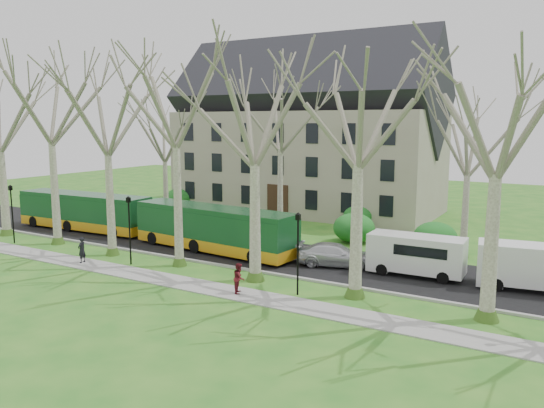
{
  "coord_description": "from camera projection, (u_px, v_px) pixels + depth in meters",
  "views": [
    {
      "loc": [
        18.34,
        -24.84,
        8.99
      ],
      "look_at": [
        2.11,
        3.0,
        4.0
      ],
      "focal_mm": 35.0,
      "sensor_mm": 36.0,
      "label": 1
    }
  ],
  "objects": [
    {
      "name": "sidewalk",
      "position": [
        190.0,
        284.0,
        29.58
      ],
      "size": [
        70.0,
        2.0,
        0.06
      ],
      "primitive_type": "cube",
      "color": "gray",
      "rests_on": "ground"
    },
    {
      "name": "ground",
      "position": [
        216.0,
        274.0,
        31.72
      ],
      "size": [
        120.0,
        120.0,
        0.0
      ],
      "primitive_type": "plane",
      "color": "#297120",
      "rests_on": "ground"
    },
    {
      "name": "tree_row_verge",
      "position": [
        218.0,
        157.0,
        30.9
      ],
      "size": [
        49.0,
        7.0,
        14.0
      ],
      "color": "gray",
      "rests_on": "ground"
    },
    {
      "name": "bus_follow",
      "position": [
        213.0,
        228.0,
        36.92
      ],
      "size": [
        13.0,
        3.87,
        3.2
      ],
      "primitive_type": null,
      "rotation": [
        0.0,
        0.0,
        -0.09
      ],
      "color": "#134521",
      "rests_on": "road"
    },
    {
      "name": "sedan",
      "position": [
        335.0,
        255.0,
        33.19
      ],
      "size": [
        5.19,
        3.29,
        1.4
      ],
      "primitive_type": "imported",
      "rotation": [
        0.0,
        0.0,
        1.87
      ],
      "color": "silver",
      "rests_on": "road"
    },
    {
      "name": "lamp_row",
      "position": [
        205.0,
        235.0,
        30.47
      ],
      "size": [
        36.22,
        0.22,
        4.3
      ],
      "color": "black",
      "rests_on": "ground"
    },
    {
      "name": "building",
      "position": [
        307.0,
        131.0,
        53.96
      ],
      "size": [
        26.5,
        12.2,
        16.0
      ],
      "color": "gray",
      "rests_on": "ground"
    },
    {
      "name": "van_a",
      "position": [
        416.0,
        256.0,
        30.99
      ],
      "size": [
        5.51,
        2.12,
        2.38
      ],
      "primitive_type": null,
      "rotation": [
        0.0,
        0.0,
        0.02
      ],
      "color": "silver",
      "rests_on": "road"
    },
    {
      "name": "curb",
      "position": [
        231.0,
        267.0,
        32.99
      ],
      "size": [
        80.0,
        0.25,
        0.14
      ],
      "primitive_type": "cube",
      "color": "#A5A39E",
      "rests_on": "ground"
    },
    {
      "name": "hedges",
      "position": [
        268.0,
        215.0,
        45.84
      ],
      "size": [
        30.6,
        8.6,
        2.0
      ],
      "color": "#1C6421",
      "rests_on": "ground"
    },
    {
      "name": "pedestrian_b",
      "position": [
        239.0,
        278.0,
        27.91
      ],
      "size": [
        0.88,
        0.96,
        1.61
      ],
      "primitive_type": "imported",
      "rotation": [
        0.0,
        0.0,
        2.0
      ],
      "color": "maroon",
      "rests_on": "sidewalk"
    },
    {
      "name": "bus_lead",
      "position": [
        84.0,
        211.0,
        44.19
      ],
      "size": [
        12.7,
        3.14,
        3.15
      ],
      "primitive_type": null,
      "rotation": [
        0.0,
        0.0,
        0.04
      ],
      "color": "#134521",
      "rests_on": "road"
    },
    {
      "name": "van_b",
      "position": [
        534.0,
        268.0,
        28.27
      ],
      "size": [
        5.89,
        2.84,
        2.47
      ],
      "primitive_type": null,
      "rotation": [
        0.0,
        0.0,
        0.14
      ],
      "color": "silver",
      "rests_on": "road"
    },
    {
      "name": "tree_row_far",
      "position": [
        286.0,
        161.0,
        40.85
      ],
      "size": [
        33.0,
        7.0,
        12.0
      ],
      "color": "gray",
      "rests_on": "ground"
    },
    {
      "name": "pedestrian_a",
      "position": [
        82.0,
        250.0,
        33.93
      ],
      "size": [
        0.51,
        0.67,
        1.67
      ],
      "primitive_type": "imported",
      "rotation": [
        0.0,
        0.0,
        -1.38
      ],
      "color": "black",
      "rests_on": "sidewalk"
    },
    {
      "name": "road",
      "position": [
        264.0,
        254.0,
        36.41
      ],
      "size": [
        80.0,
        8.0,
        0.06
      ],
      "primitive_type": "cube",
      "color": "black",
      "rests_on": "ground"
    }
  ]
}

